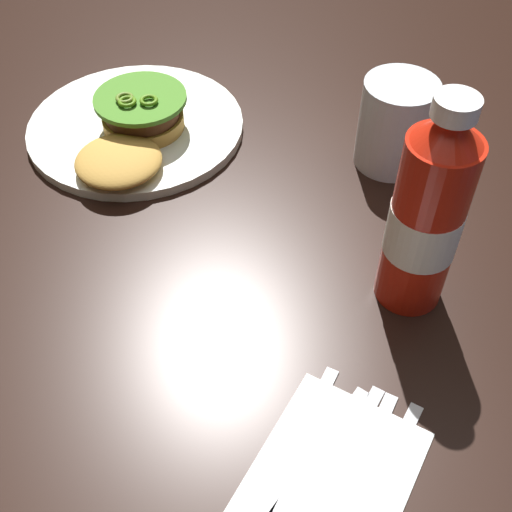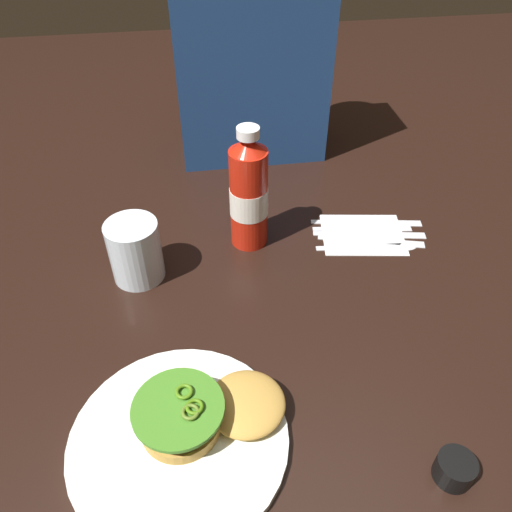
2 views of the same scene
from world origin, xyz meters
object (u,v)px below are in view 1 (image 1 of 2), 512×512
(table_knife, at_px, (317,501))
(water_glass, at_px, (395,124))
(fork_utensil, at_px, (344,505))
(dinner_plate, at_px, (136,126))
(napkin, at_px, (332,475))
(ketchup_bottle, at_px, (426,218))
(spoon_utensil, at_px, (277,483))
(burger_sandwich, at_px, (134,129))
(steak_knife, at_px, (295,487))

(table_knife, bearing_deg, water_glass, -174.47)
(table_knife, height_order, fork_utensil, same)
(dinner_plate, relative_size, table_knife, 1.32)
(fork_utensil, bearing_deg, napkin, -143.76)
(ketchup_bottle, xyz_separation_m, water_glass, (-0.20, -0.06, -0.05))
(fork_utensil, bearing_deg, ketchup_bottle, 179.78)
(ketchup_bottle, xyz_separation_m, spoon_utensil, (0.24, -0.06, -0.10))
(water_glass, bearing_deg, spoon_utensil, 1.13)
(ketchup_bottle, relative_size, spoon_utensil, 1.22)
(dinner_plate, xyz_separation_m, burger_sandwich, (0.04, 0.02, 0.03))
(dinner_plate, relative_size, ketchup_bottle, 1.21)
(ketchup_bottle, height_order, napkin, ketchup_bottle)
(steak_knife, bearing_deg, dinner_plate, -137.87)
(water_glass, xyz_separation_m, spoon_utensil, (0.44, 0.01, -0.05))
(burger_sandwich, distance_m, ketchup_bottle, 0.39)
(dinner_plate, height_order, napkin, dinner_plate)
(spoon_utensil, xyz_separation_m, table_knife, (0.00, 0.03, 0.00))
(burger_sandwich, relative_size, steak_knife, 0.99)
(burger_sandwich, xyz_separation_m, table_knife, (0.35, 0.35, -0.03))
(table_knife, distance_m, fork_utensil, 0.02)
(water_glass, distance_m, spoon_utensil, 0.45)
(fork_utensil, bearing_deg, table_knife, -77.52)
(napkin, bearing_deg, spoon_utensil, -59.19)
(ketchup_bottle, bearing_deg, dinner_plate, -110.53)
(steak_knife, bearing_deg, water_glass, -177.00)
(fork_utensil, bearing_deg, burger_sandwich, -133.44)
(dinner_plate, distance_m, spoon_utensil, 0.51)
(steak_knife, height_order, fork_utensil, same)
(burger_sandwich, height_order, steak_knife, burger_sandwich)
(napkin, height_order, spoon_utensil, spoon_utensil)
(napkin, relative_size, fork_utensil, 0.80)
(dinner_plate, xyz_separation_m, spoon_utensil, (0.39, 0.33, -0.00))
(water_glass, height_order, fork_utensil, water_glass)
(burger_sandwich, xyz_separation_m, napkin, (0.33, 0.35, -0.03))
(spoon_utensil, height_order, steak_knife, same)
(dinner_plate, xyz_separation_m, table_knife, (0.39, 0.37, -0.00))
(burger_sandwich, distance_m, steak_knife, 0.48)
(dinner_plate, relative_size, steak_knife, 1.44)
(burger_sandwich, height_order, water_glass, water_glass)
(dinner_plate, xyz_separation_m, fork_utensil, (0.39, 0.39, -0.00))
(water_glass, bearing_deg, steak_knife, 3.00)
(water_glass, xyz_separation_m, napkin, (0.42, 0.05, -0.05))
(dinner_plate, bearing_deg, ketchup_bottle, 69.47)
(dinner_plate, xyz_separation_m, ketchup_bottle, (0.15, 0.39, 0.10))
(napkin, height_order, fork_utensil, fork_utensil)
(water_glass, bearing_deg, table_knife, 5.53)
(burger_sandwich, xyz_separation_m, steak_knife, (0.35, 0.33, -0.03))
(burger_sandwich, height_order, spoon_utensil, burger_sandwich)
(burger_sandwich, xyz_separation_m, spoon_utensil, (0.35, 0.31, -0.03))
(ketchup_bottle, height_order, spoon_utensil, ketchup_bottle)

